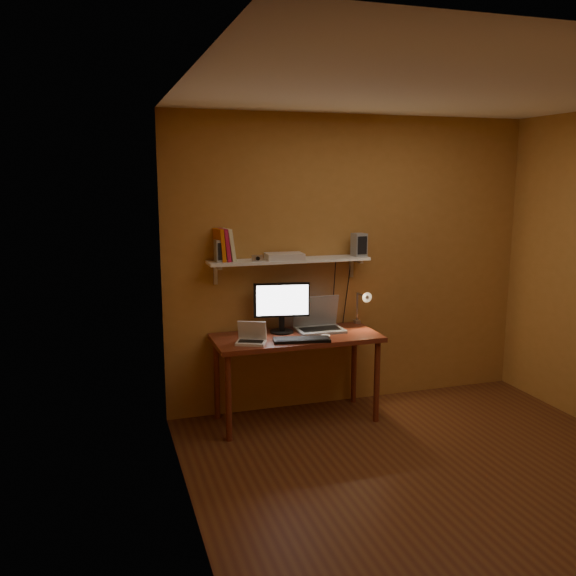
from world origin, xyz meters
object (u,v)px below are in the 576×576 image
object	(u,v)px
mouse	(325,336)
speaker_right	(359,245)
wall_shelf	(289,261)
speaker_left	(221,251)
netbook	(251,337)
keyboard	(302,340)
desk	(296,345)
laptop	(318,321)
shelf_camera	(257,258)
desk_lamp	(363,303)
router	(284,256)
monitor	(282,305)

from	to	relation	value
mouse	speaker_right	xyz separation A→B (m)	(0.44, 0.33, 0.71)
wall_shelf	mouse	size ratio (longest dim) A/B	15.99
speaker_left	netbook	bearing A→B (deg)	-64.25
netbook	speaker_right	world-z (taller)	speaker_right
keyboard	mouse	bearing A→B (deg)	21.66
desk	laptop	world-z (taller)	laptop
speaker_left	shelf_camera	size ratio (longest dim) A/B	2.00
desk	desk_lamp	distance (m)	0.73
router	shelf_camera	bearing A→B (deg)	-166.92
shelf_camera	speaker_left	bearing A→B (deg)	165.46
wall_shelf	shelf_camera	distance (m)	0.31
monitor	mouse	bearing A→B (deg)	-33.60
keyboard	speaker_left	distance (m)	0.98
desk_lamp	speaker_right	bearing A→B (deg)	108.64
wall_shelf	monitor	size ratio (longest dim) A/B	2.95
wall_shelf	keyboard	bearing A→B (deg)	-92.46
monitor	desk_lamp	distance (m)	0.75
monitor	router	distance (m)	0.41
desk_lamp	shelf_camera	size ratio (longest dim) A/B	4.14
monitor	router	world-z (taller)	router
mouse	router	world-z (taller)	router
netbook	keyboard	distance (m)	0.41
speaker_left	keyboard	bearing A→B (deg)	-36.97
desk	shelf_camera	world-z (taller)	shelf_camera
desk	keyboard	bearing A→B (deg)	-95.03
monitor	laptop	xyz separation A→B (m)	(0.33, -0.01, -0.17)
desk	keyboard	world-z (taller)	keyboard
monitor	netbook	bearing A→B (deg)	-133.68
router	desk	bearing A→B (deg)	-74.46
wall_shelf	laptop	distance (m)	0.59
wall_shelf	speaker_right	distance (m)	0.65
wall_shelf	shelf_camera	bearing A→B (deg)	-165.94
desk	netbook	world-z (taller)	netbook
monitor	wall_shelf	bearing A→B (deg)	45.10
desk_lamp	monitor	bearing A→B (deg)	179.62
desk_lamp	keyboard	bearing A→B (deg)	-155.29
netbook	desk_lamp	size ratio (longest dim) A/B	0.74
desk	speaker_right	size ratio (longest dim) A/B	6.98
netbook	speaker_left	size ratio (longest dim) A/B	1.54
netbook	router	size ratio (longest dim) A/B	0.89
wall_shelf	router	xyz separation A→B (m)	(-0.05, -0.02, 0.04)
wall_shelf	desk	bearing A→B (deg)	-90.00
wall_shelf	shelf_camera	xyz separation A→B (m)	(-0.30, -0.08, 0.04)
desk	wall_shelf	size ratio (longest dim) A/B	1.00
wall_shelf	speaker_left	distance (m)	0.60
laptop	router	world-z (taller)	router
speaker_left	router	bearing A→B (deg)	-5.17
keyboard	wall_shelf	bearing A→B (deg)	98.68
router	keyboard	bearing A→B (deg)	-84.81
laptop	speaker_left	world-z (taller)	speaker_left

